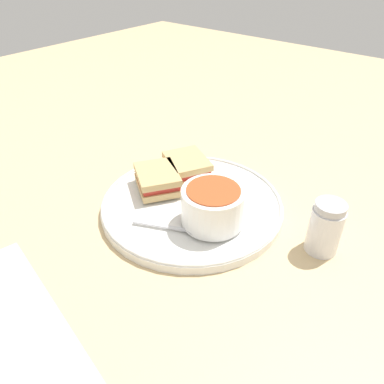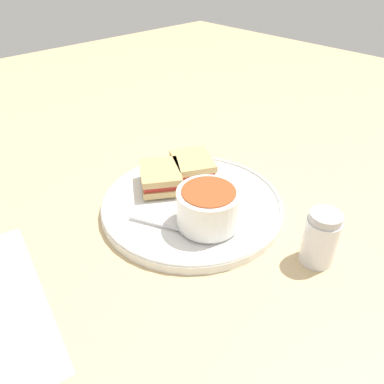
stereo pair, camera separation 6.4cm
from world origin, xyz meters
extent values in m
plane|color=#D1B27F|center=(0.00, 0.00, 0.00)|extent=(2.40, 2.40, 0.00)
cylinder|color=white|center=(0.00, 0.00, 0.01)|extent=(0.32, 0.32, 0.01)
torus|color=white|center=(0.00, 0.00, 0.02)|extent=(0.31, 0.31, 0.01)
cylinder|color=white|center=(-0.02, -0.06, 0.02)|extent=(0.05, 0.05, 0.01)
cylinder|color=white|center=(-0.02, -0.06, 0.05)|extent=(0.10, 0.10, 0.06)
cylinder|color=#B74C23|center=(-0.02, -0.06, 0.08)|extent=(0.08, 0.08, 0.01)
cube|color=silver|center=(-0.09, -0.01, 0.02)|extent=(0.05, 0.09, 0.00)
ellipsoid|color=silver|center=(-0.06, -0.06, 0.02)|extent=(0.04, 0.04, 0.01)
cube|color=tan|center=(0.06, 0.06, 0.03)|extent=(0.10, 0.11, 0.01)
cube|color=#B72D23|center=(0.06, 0.06, 0.04)|extent=(0.09, 0.10, 0.01)
cube|color=tan|center=(0.06, 0.06, 0.05)|extent=(0.10, 0.11, 0.01)
cube|color=tan|center=(-0.01, 0.07, 0.03)|extent=(0.11, 0.11, 0.01)
cube|color=#B72D23|center=(-0.01, 0.07, 0.04)|extent=(0.10, 0.10, 0.01)
cube|color=tan|center=(-0.01, 0.07, 0.05)|extent=(0.11, 0.11, 0.01)
cylinder|color=silver|center=(0.05, -0.22, 0.04)|extent=(0.05, 0.05, 0.07)
cylinder|color=#B7B7BC|center=(0.05, -0.22, 0.08)|extent=(0.05, 0.05, 0.01)
camera|label=1|loc=(-0.41, -0.33, 0.40)|focal=35.00mm
camera|label=2|loc=(-0.36, -0.38, 0.40)|focal=35.00mm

